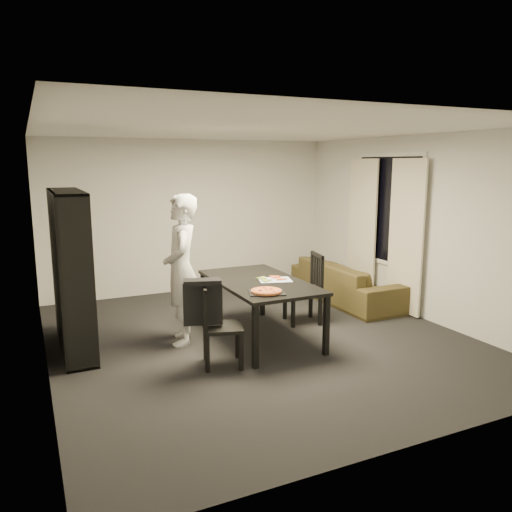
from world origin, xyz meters
name	(u,v)px	position (x,y,z in m)	size (l,w,h in m)	color
room	(259,238)	(0.00, 0.00, 1.30)	(5.01, 5.51, 2.61)	black
window_pane	(388,210)	(2.48, 0.60, 1.50)	(0.02, 1.40, 1.60)	black
window_frame	(388,210)	(2.48, 0.60, 1.50)	(0.03, 1.52, 1.72)	white
curtain_left	(406,237)	(2.40, 0.08, 1.15)	(0.03, 0.70, 2.25)	beige
curtain_right	(362,228)	(2.40, 1.12, 1.15)	(0.03, 0.70, 2.25)	beige
bookshelf	(71,272)	(-2.16, 0.60, 0.95)	(0.35, 1.50, 1.90)	black
dining_table	(259,286)	(0.01, 0.01, 0.69)	(1.01, 1.81, 0.75)	black
chair_left	(214,320)	(-0.81, -0.58, 0.52)	(0.52, 0.52, 0.91)	black
chair_right	(309,283)	(0.92, 0.31, 0.56)	(0.54, 0.54, 0.98)	black
draped_jacket	(203,300)	(-0.93, -0.55, 0.75)	(0.43, 0.28, 0.50)	black
person	(181,270)	(-0.91, 0.28, 0.92)	(0.67, 0.44, 1.85)	silver
baking_tray	(267,292)	(-0.17, -0.57, 0.76)	(0.40, 0.32, 0.01)	black
pepperoni_pizza	(266,291)	(-0.18, -0.59, 0.78)	(0.35, 0.35, 0.03)	#A2552F
kitchen_towel	(275,280)	(0.19, -0.06, 0.76)	(0.40, 0.30, 0.01)	silver
pizza_slices	(271,278)	(0.16, -0.01, 0.77)	(0.37, 0.31, 0.01)	gold
sofa	(347,282)	(2.03, 0.98, 0.32)	(2.16, 0.85, 0.63)	#3B3017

